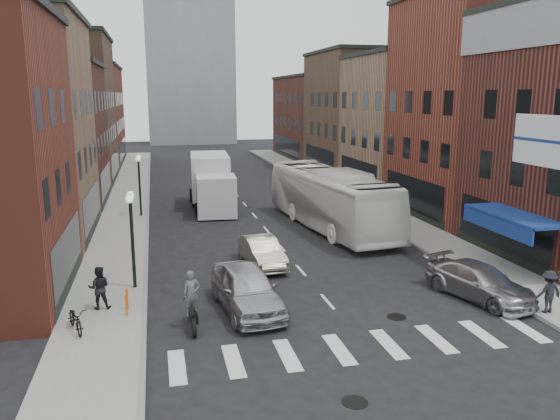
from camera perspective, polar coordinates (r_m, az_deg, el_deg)
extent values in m
plane|color=black|center=(20.92, 5.84, -10.49)|extent=(160.00, 160.00, 0.00)
cube|color=gray|center=(41.09, -15.73, 0.44)|extent=(3.00, 74.00, 0.15)
cube|color=gray|center=(43.64, 7.15, 1.45)|extent=(3.00, 74.00, 0.15)
cube|color=gray|center=(41.05, -13.63, 0.43)|extent=(0.20, 74.00, 0.16)
cube|color=gray|center=(43.17, 5.28, 1.28)|extent=(0.20, 74.00, 0.16)
cube|color=silver|center=(18.36, 8.93, -13.92)|extent=(12.00, 2.20, 0.01)
cube|color=black|center=(23.92, -21.35, -4.32)|extent=(0.08, 7.20, 2.20)
cube|color=black|center=(33.09, -19.08, 0.20)|extent=(0.08, 8.00, 2.20)
cube|color=#482219|center=(43.24, -24.67, 6.95)|extent=(10.00, 10.00, 10.00)
cube|color=black|center=(42.90, -17.76, 2.86)|extent=(0.08, 8.00, 2.20)
cube|color=black|center=(43.19, -25.28, 13.75)|extent=(10.30, 10.20, 0.30)
cube|color=brown|center=(53.98, -22.52, 9.51)|extent=(10.00, 12.00, 13.00)
cube|color=black|center=(53.77, -16.85, 4.65)|extent=(0.08, 9.60, 2.20)
cube|color=black|center=(54.21, -23.10, 16.53)|extent=(10.30, 12.20, 0.30)
cube|color=maroon|center=(67.86, -20.57, 9.13)|extent=(10.00, 16.00, 11.00)
cube|color=black|center=(67.67, -16.12, 6.10)|extent=(0.08, 12.80, 2.20)
cube|color=black|center=(67.89, -20.93, 13.89)|extent=(10.30, 16.20, 0.30)
cube|color=black|center=(28.76, 22.16, -1.73)|extent=(0.08, 7.20, 2.20)
cube|color=maroon|center=(38.71, 20.82, 9.77)|extent=(10.00, 10.00, 14.00)
cube|color=black|center=(36.74, 13.72, 1.64)|extent=(0.08, 8.00, 2.20)
cube|color=#8A674C|center=(47.42, 13.96, 8.63)|extent=(10.00, 10.00, 11.00)
cube|color=black|center=(45.77, 8.13, 3.85)|extent=(0.08, 8.00, 2.20)
cube|color=black|center=(47.46, 14.32, 15.45)|extent=(10.30, 10.20, 0.30)
cube|color=brown|center=(57.42, 8.99, 9.86)|extent=(10.00, 12.00, 12.00)
cube|color=black|center=(56.09, 4.10, 5.42)|extent=(0.08, 9.60, 2.20)
cube|color=black|center=(57.54, 9.20, 15.99)|extent=(10.30, 12.20, 0.30)
cube|color=#482219|center=(70.64, 4.69, 9.52)|extent=(10.00, 16.00, 10.00)
cube|color=black|center=(69.52, 0.70, 6.71)|extent=(0.08, 12.80, 2.20)
cube|color=black|center=(70.61, 4.76, 13.70)|extent=(10.30, 16.20, 0.30)
cube|color=navy|center=(26.42, 23.18, -0.52)|extent=(1.80, 5.00, 0.15)
cube|color=navy|center=(26.00, 21.60, -1.37)|extent=(0.10, 5.00, 0.70)
cylinder|color=black|center=(24.44, 26.79, 6.55)|extent=(1.40, 0.08, 0.08)
cube|color=silver|center=(24.00, 25.49, 6.59)|extent=(0.12, 3.00, 2.00)
cylinder|color=black|center=(23.08, -15.14, -3.45)|extent=(0.14, 0.14, 4.00)
cylinder|color=black|center=(22.64, -15.42, 1.44)|extent=(0.06, 0.90, 0.06)
sphere|color=white|center=(22.21, -15.45, 1.10)|extent=(0.32, 0.32, 0.32)
sphere|color=white|center=(23.09, -15.37, 1.51)|extent=(0.32, 0.32, 0.32)
cylinder|color=black|center=(36.77, -14.44, 2.24)|extent=(0.14, 0.14, 4.00)
cylinder|color=black|center=(36.50, -14.61, 5.34)|extent=(0.06, 0.90, 0.06)
sphere|color=white|center=(36.06, -14.62, 5.18)|extent=(0.32, 0.32, 0.32)
sphere|color=white|center=(36.95, -14.59, 5.34)|extent=(0.32, 0.32, 0.32)
cylinder|color=#D8590C|center=(20.68, -15.75, -9.53)|extent=(0.08, 0.08, 0.80)
cylinder|color=#D8590C|center=(21.24, -15.69, -8.94)|extent=(0.08, 0.08, 0.80)
cube|color=silver|center=(36.26, -6.67, 1.49)|extent=(2.70, 2.89, 2.64)
cube|color=black|center=(36.21, -6.68, 1.90)|extent=(2.66, 1.63, 1.16)
cube|color=silver|center=(40.07, -7.35, 3.61)|extent=(2.97, 5.64, 3.06)
cube|color=navy|center=(40.07, -7.35, 3.61)|extent=(2.80, 2.27, 1.27)
cube|color=black|center=(40.15, -7.25, 1.11)|extent=(2.74, 6.99, 0.37)
cylinder|color=black|center=(36.54, -8.56, 0.00)|extent=(0.30, 0.95, 0.95)
cylinder|color=black|center=(36.80, -4.79, 0.17)|extent=(0.30, 0.95, 0.95)
cylinder|color=black|center=(40.05, -8.98, 1.03)|extent=(0.30, 0.95, 0.95)
cylinder|color=black|center=(40.28, -5.53, 1.19)|extent=(0.30, 0.95, 0.95)
cylinder|color=black|center=(42.12, -9.19, 1.56)|extent=(0.30, 0.95, 0.95)
cylinder|color=black|center=(42.34, -5.91, 1.71)|extent=(0.30, 0.95, 0.95)
cylinder|color=black|center=(20.22, -9.28, -10.44)|extent=(0.13, 0.63, 0.63)
cylinder|color=black|center=(18.90, -8.98, -12.08)|extent=(0.13, 0.63, 0.63)
cube|color=black|center=(19.48, -9.16, -10.66)|extent=(0.34, 1.16, 0.33)
cube|color=black|center=(19.82, -9.30, -9.07)|extent=(0.53, 0.10, 0.06)
imported|color=#505357|center=(19.10, -9.22, -8.59)|extent=(0.60, 0.43, 1.58)
imported|color=white|center=(33.12, 5.24, 1.22)|extent=(4.54, 13.34, 3.64)
imported|color=#B1B0B5|center=(20.67, -3.49, -8.21)|extent=(2.55, 5.17, 1.70)
imported|color=#AAA38A|center=(25.89, -1.91, -4.39)|extent=(1.78, 4.23, 1.36)
imported|color=#A2A1A6|center=(23.22, 20.14, -7.07)|extent=(3.18, 5.07, 1.37)
imported|color=black|center=(19.91, -20.58, -10.61)|extent=(1.10, 1.75, 0.87)
imported|color=black|center=(21.47, -18.38, -7.71)|extent=(0.80, 0.48, 1.63)
imported|color=black|center=(22.33, 26.25, -7.66)|extent=(1.05, 0.55, 1.59)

